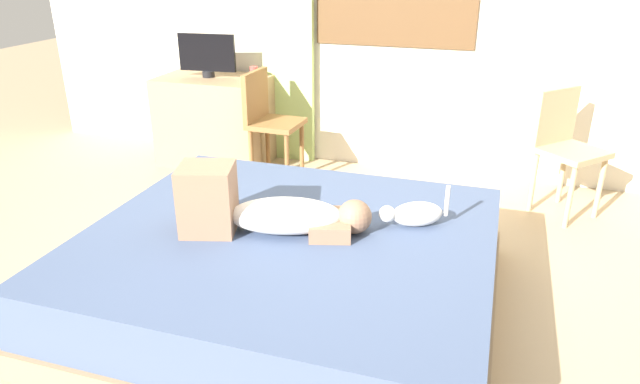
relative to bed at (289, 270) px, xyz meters
The scene contains 10 objects.
ground_plane 0.22m from the bed, 67.06° to the right, with size 16.00×16.00×0.00m, color tan.
bed is the anchor object (origin of this frame).
person_lying 0.35m from the bed, behind, with size 0.94×0.48×0.34m.
cat 0.69m from the bed, 24.44° to the left, with size 0.33×0.21×0.21m.
desk 2.31m from the bed, 126.30° to the left, with size 0.90×0.56×0.74m.
tv_monitor 2.43m from the bed, 126.95° to the left, with size 0.48×0.10×0.35m.
cup 2.28m from the bed, 117.78° to the left, with size 0.07×0.07×0.09m, color #B23D38.
chair_by_desk 1.85m from the bed, 115.68° to the left, with size 0.40×0.40×0.86m.
chair_spare 2.18m from the bed, 50.56° to the left, with size 0.54×0.54×0.86m.
curtain_left 2.54m from the bed, 110.47° to the left, with size 0.44×0.06×2.64m, color #ADCC75.
Camera 1 is at (0.89, -2.30, 1.73)m, focal length 32.05 mm.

